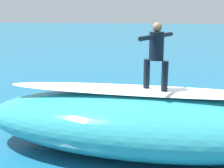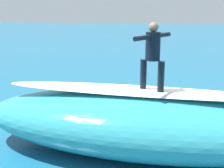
{
  "view_description": "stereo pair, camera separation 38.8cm",
  "coord_description": "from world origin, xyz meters",
  "px_view_note": "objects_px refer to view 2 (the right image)",
  "views": [
    {
      "loc": [
        0.1,
        9.05,
        3.6
      ],
      "look_at": [
        1.12,
        -0.28,
        1.25
      ],
      "focal_mm": 49.76,
      "sensor_mm": 36.0,
      "label": 1
    },
    {
      "loc": [
        -0.29,
        9.0,
        3.6
      ],
      "look_at": [
        1.12,
        -0.28,
        1.25
      ],
      "focal_mm": 49.76,
      "sensor_mm": 36.0,
      "label": 2
    }
  ],
  "objects_px": {
    "surfboard_riding": "(151,92)",
    "surfboard_paddling": "(88,101)",
    "surfer_riding": "(153,51)",
    "surfer_paddling": "(87,96)"
  },
  "relations": [
    {
      "from": "surfboard_paddling",
      "to": "surfer_riding",
      "type": "bearing_deg",
      "value": 18.04
    },
    {
      "from": "surfer_riding",
      "to": "surfer_paddling",
      "type": "bearing_deg",
      "value": -28.83
    },
    {
      "from": "surfer_riding",
      "to": "surfboard_paddling",
      "type": "height_order",
      "value": "surfer_riding"
    },
    {
      "from": "surfboard_riding",
      "to": "surfboard_paddling",
      "type": "xyz_separation_m",
      "value": [
        2.54,
        -4.04,
        -1.58
      ]
    },
    {
      "from": "surfer_riding",
      "to": "surfer_paddling",
      "type": "height_order",
      "value": "surfer_riding"
    },
    {
      "from": "surfboard_riding",
      "to": "surfer_paddling",
      "type": "bearing_deg",
      "value": -28.83
    },
    {
      "from": "surfboard_riding",
      "to": "surfer_paddling",
      "type": "height_order",
      "value": "surfboard_riding"
    },
    {
      "from": "surfboard_riding",
      "to": "surfboard_paddling",
      "type": "distance_m",
      "value": 5.02
    },
    {
      "from": "surfboard_riding",
      "to": "surfer_riding",
      "type": "distance_m",
      "value": 0.97
    },
    {
      "from": "surfer_riding",
      "to": "surfer_paddling",
      "type": "distance_m",
      "value": 5.44
    }
  ]
}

